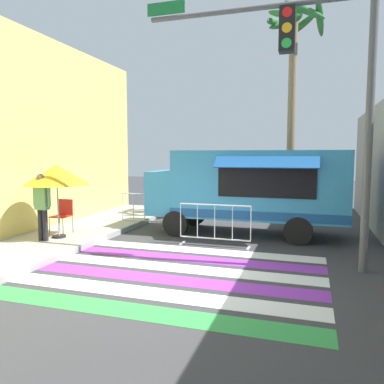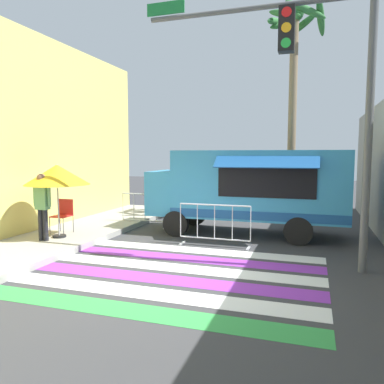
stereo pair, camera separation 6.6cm
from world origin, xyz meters
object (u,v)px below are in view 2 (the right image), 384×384
at_px(patio_umbrella, 57,175).
at_px(vendor_person, 42,202).
at_px(food_truck, 245,186).
at_px(palm_tree, 294,64).
at_px(folding_chair, 63,213).
at_px(barricade_front, 215,226).
at_px(traffic_signal_pole, 318,74).
at_px(barricade_side, 145,211).

xyz_separation_m(patio_umbrella, vendor_person, (-0.13, -0.47, -0.69)).
height_order(food_truck, palm_tree, palm_tree).
bearing_deg(food_truck, folding_chair, -156.39).
bearing_deg(folding_chair, barricade_front, 0.61).
distance_m(food_truck, folding_chair, 5.37).
distance_m(folding_chair, vendor_person, 1.12).
height_order(traffic_signal_pole, folding_chair, traffic_signal_pole).
distance_m(traffic_signal_pole, folding_chair, 7.64).
bearing_deg(food_truck, patio_umbrella, -149.68).
bearing_deg(vendor_person, traffic_signal_pole, 1.06).
bearing_deg(folding_chair, traffic_signal_pole, -11.20).
xyz_separation_m(food_truck, traffic_signal_pole, (1.97, -2.93, 2.58)).
relative_size(folding_chair, vendor_person, 0.55).
bearing_deg(patio_umbrella, barricade_front, 13.12).
bearing_deg(folding_chair, patio_umbrella, -69.19).
distance_m(traffic_signal_pole, barricade_front, 4.43).
bearing_deg(vendor_person, patio_umbrella, 73.83).
relative_size(food_truck, barricade_front, 3.02).
height_order(traffic_signal_pole, barricade_front, traffic_signal_pole).
distance_m(folding_chair, barricade_side, 2.73).
bearing_deg(palm_tree, folding_chair, -142.29).
relative_size(patio_umbrella, vendor_person, 1.13).
relative_size(folding_chair, barricade_front, 0.50).
bearing_deg(traffic_signal_pole, patio_umbrella, 177.96).
bearing_deg(patio_umbrella, food_truck, 30.32).
bearing_deg(traffic_signal_pole, food_truck, 123.93).
relative_size(traffic_signal_pole, vendor_person, 3.34).
distance_m(barricade_front, barricade_side, 3.45).
bearing_deg(folding_chair, barricade_side, 52.08).
bearing_deg(traffic_signal_pole, vendor_person, -178.00).
relative_size(food_truck, barricade_side, 3.49).
bearing_deg(barricade_side, traffic_signal_pole, -29.92).
height_order(folding_chair, barricade_front, folding_chair).
relative_size(patio_umbrella, folding_chair, 2.06).
bearing_deg(food_truck, vendor_person, -146.26).
relative_size(barricade_front, barricade_side, 1.16).
relative_size(traffic_signal_pole, folding_chair, 6.11).
xyz_separation_m(patio_umbrella, barricade_front, (4.12, 0.96, -1.31)).
relative_size(patio_umbrella, barricade_side, 1.19).
relative_size(vendor_person, palm_tree, 0.23).
xyz_separation_m(barricade_front, barricade_side, (-2.89, 1.88, -0.01)).
relative_size(barricade_side, palm_tree, 0.22).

